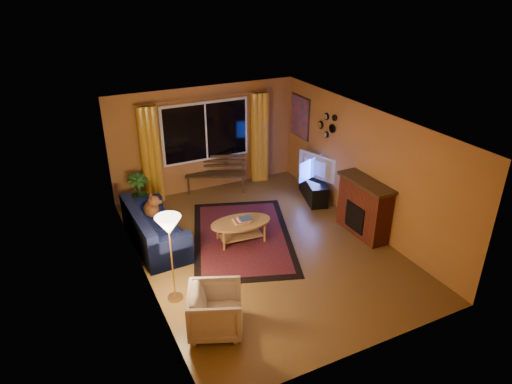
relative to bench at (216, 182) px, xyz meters
name	(u,v)px	position (x,y,z in m)	size (l,w,h in m)	color
floor	(263,247)	(-0.12, -2.75, -0.23)	(4.50, 6.00, 0.02)	brown
ceiling	(264,122)	(-0.12, -2.75, 2.29)	(4.50, 6.00, 0.02)	white
wall_back	(205,139)	(-0.12, 0.26, 1.03)	(4.50, 0.02, 2.50)	#B5783A
wall_left	(139,215)	(-2.38, -2.75, 1.03)	(0.02, 6.00, 2.50)	#B5783A
wall_right	(363,167)	(2.14, -2.75, 1.03)	(0.02, 6.00, 2.50)	#B5783A
window	(206,132)	(-0.12, 0.19, 1.23)	(2.00, 0.02, 1.30)	black
curtain_rod	(205,98)	(-0.12, 0.15, 2.03)	(0.03, 0.03, 3.20)	#BF8C3F
curtain_left	(151,155)	(-1.47, 0.13, 0.90)	(0.36, 0.36, 2.24)	gold
curtain_right	(259,138)	(1.23, 0.13, 0.90)	(0.36, 0.36, 2.24)	gold
bench	(216,182)	(0.00, 0.00, 0.00)	(1.44, 0.42, 0.43)	#332615
potted_plant	(139,193)	(-1.89, -0.21, 0.22)	(0.49, 0.49, 0.87)	#235B1E
sofa	(155,227)	(-1.94, -1.77, 0.17)	(0.82, 1.90, 0.77)	#0E1644
dog	(151,206)	(-1.89, -1.34, 0.43)	(0.35, 0.48, 0.53)	brown
armchair	(216,309)	(-1.76, -4.46, 0.18)	(0.76, 0.72, 0.79)	beige
floor_lamp	(172,259)	(-2.09, -3.49, 0.54)	(0.25, 0.25, 1.52)	#BF8C3F
rug	(242,236)	(-0.33, -2.24, -0.21)	(1.91, 3.02, 0.02)	maroon
coffee_table	(241,231)	(-0.41, -2.37, 0.00)	(1.20, 1.20, 0.44)	#B08748
tv_console	(313,189)	(1.88, -1.39, 0.03)	(0.39, 1.16, 0.48)	black
television	(315,168)	(1.88, -1.39, 0.56)	(1.02, 0.13, 0.59)	black
fireplace	(364,209)	(1.93, -3.15, 0.33)	(0.40, 1.20, 1.10)	maroon
mirror_cluster	(327,124)	(2.09, -1.45, 1.58)	(0.06, 0.60, 0.56)	black
painting	(300,117)	(2.10, -0.30, 1.43)	(0.04, 0.76, 0.96)	#CC4E32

